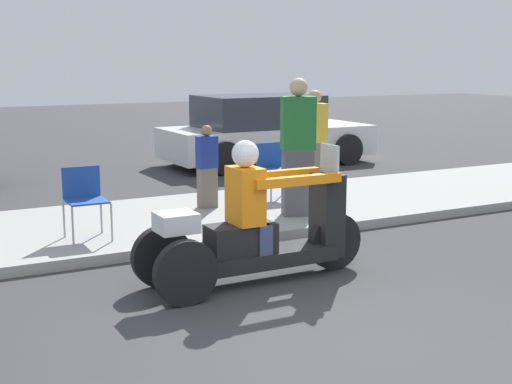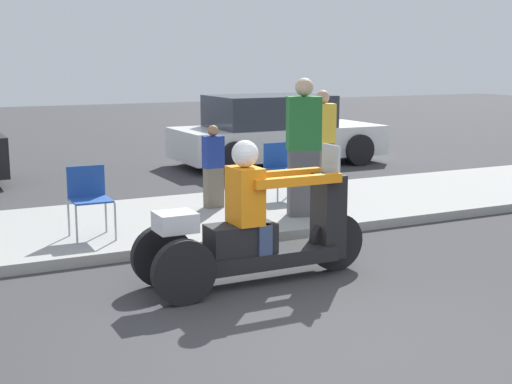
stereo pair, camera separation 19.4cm
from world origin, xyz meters
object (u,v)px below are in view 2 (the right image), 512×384
motorcycle_trike (256,232)px  spectator_near_curb (322,143)px  folding_chair_set_back (89,194)px  folding_chair_curbside (281,165)px  spectator_far_back (303,150)px  parked_car_lot_far (275,132)px  spectator_with_child (213,168)px

motorcycle_trike → spectator_near_curb: bearing=50.0°
folding_chair_set_back → folding_chair_curbside: (3.10, 1.05, 0.00)m
spectator_near_curb → folding_chair_curbside: 0.93m
motorcycle_trike → spectator_far_back: 2.63m
spectator_near_curb → spectator_far_back: 1.84m
motorcycle_trike → folding_chair_set_back: size_ratio=2.92×
folding_chair_set_back → parked_car_lot_far: (5.04, 4.86, 0.05)m
folding_chair_set_back → parked_car_lot_far: 7.00m
spectator_near_curb → folding_chair_curbside: (-0.86, -0.24, -0.25)m
spectator_with_child → folding_chair_set_back: size_ratio=1.41×
motorcycle_trike → spectator_far_back: (1.67, 1.96, 0.49)m
spectator_with_child → parked_car_lot_far: 5.04m
spectator_near_curb → parked_car_lot_far: size_ratio=0.36×
spectator_far_back → folding_chair_set_back: (-2.80, 0.13, -0.37)m
folding_chair_set_back → spectator_far_back: bearing=-2.6°
spectator_far_back → folding_chair_curbside: (0.30, 1.18, -0.37)m
motorcycle_trike → spectator_far_back: bearing=49.5°
spectator_near_curb → spectator_far_back: spectator_far_back is taller
motorcycle_trike → spectator_with_child: (0.82, 2.97, 0.17)m
parked_car_lot_far → motorcycle_trike: bearing=-119.4°
spectator_with_child → parked_car_lot_far: bearing=52.2°
spectator_near_curb → spectator_with_child: 2.07m
spectator_near_curb → folding_chair_curbside: bearing=-164.6°
folding_chair_set_back → parked_car_lot_far: size_ratio=0.19×
folding_chair_set_back → motorcycle_trike: bearing=-61.6°
motorcycle_trike → parked_car_lot_far: size_ratio=0.55×
spectator_near_curb → spectator_with_child: bearing=-168.5°
folding_chair_curbside → spectator_far_back: bearing=-104.4°
spectator_far_back → spectator_with_child: (-0.86, 1.00, -0.32)m
spectator_far_back → parked_car_lot_far: spectator_far_back is taller
spectator_far_back → spectator_with_child: size_ratio=1.57×
motorcycle_trike → spectator_near_curb: size_ratio=1.52×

